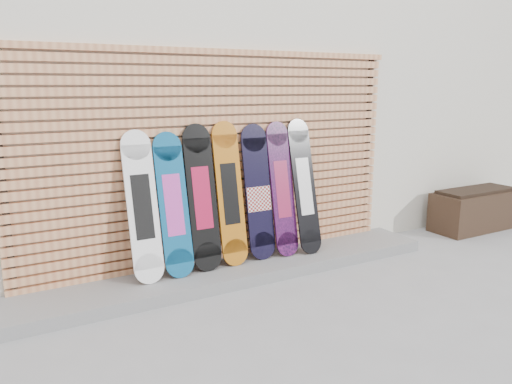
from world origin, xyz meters
The scene contains 12 objects.
ground centered at (0.00, 0.00, 0.00)m, with size 80.00×80.00×0.00m, color gray.
building centered at (0.50, 3.50, 1.80)m, with size 12.00×5.00×3.60m, color beige.
concrete_step centered at (-0.15, 0.68, 0.06)m, with size 4.60×0.70×0.12m, color slate.
slat_wall centered at (-0.15, 0.97, 1.21)m, with size 4.26×0.08×2.29m.
planter_box centered at (3.51, 0.62, 0.28)m, with size 1.25×0.52×0.56m.
snowboard_0 centered at (-1.04, 0.78, 0.83)m, with size 0.29×0.33×1.42m.
snowboard_1 centered at (-0.74, 0.78, 0.81)m, with size 0.29×0.33×1.39m.
snowboard_2 centered at (-0.43, 0.79, 0.85)m, with size 0.29×0.30×1.45m.
snowboard_3 centered at (-0.12, 0.80, 0.85)m, with size 0.28×0.30×1.47m.
snowboard_4 centered at (0.22, 0.80, 0.82)m, with size 0.30×0.28×1.43m.
snowboard_5 centered at (0.51, 0.79, 0.84)m, with size 0.27×0.32×1.44m.
snowboard_6 centered at (0.78, 0.75, 0.85)m, with size 0.27×0.38×1.46m.
Camera 1 is at (-2.32, -3.68, 1.94)m, focal length 35.00 mm.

